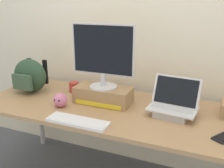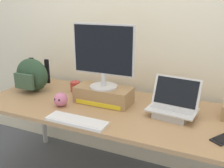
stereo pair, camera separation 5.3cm
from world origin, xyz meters
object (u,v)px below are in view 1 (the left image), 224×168
(toner_box_yellow, at_px, (103,95))
(messenger_backpack, at_px, (30,76))
(open_laptop, at_px, (173,108))
(plush_toy, at_px, (60,100))
(coffee_mug, at_px, (74,87))
(desktop_monitor, at_px, (103,55))
(cell_phone, at_px, (224,137))
(external_keyboard, at_px, (78,121))

(toner_box_yellow, xyz_separation_m, messenger_backpack, (-0.69, -0.01, 0.08))
(open_laptop, relative_size, plush_toy, 3.27)
(open_laptop, height_order, coffee_mug, open_laptop)
(toner_box_yellow, height_order, desktop_monitor, desktop_monitor)
(plush_toy, bearing_deg, messenger_backpack, 156.23)
(desktop_monitor, xyz_separation_m, messenger_backpack, (-0.69, -0.01, -0.24))
(plush_toy, bearing_deg, cell_phone, -1.39)
(cell_phone, bearing_deg, plush_toy, -147.58)
(toner_box_yellow, height_order, messenger_backpack, messenger_backpack)
(open_laptop, relative_size, coffee_mug, 2.67)
(open_laptop, relative_size, cell_phone, 2.10)
(desktop_monitor, distance_m, external_keyboard, 0.53)
(desktop_monitor, relative_size, messenger_backpack, 1.57)
(external_keyboard, distance_m, messenger_backpack, 0.79)
(toner_box_yellow, bearing_deg, coffee_mug, 158.56)
(cell_phone, relative_size, plush_toy, 1.56)
(desktop_monitor, relative_size, cell_phone, 2.94)
(external_keyboard, xyz_separation_m, cell_phone, (0.89, 0.16, -0.01))
(desktop_monitor, height_order, external_keyboard, desktop_monitor)
(external_keyboard, height_order, cell_phone, external_keyboard)
(desktop_monitor, height_order, open_laptop, desktop_monitor)
(open_laptop, height_order, plush_toy, open_laptop)
(coffee_mug, bearing_deg, desktop_monitor, -21.61)
(open_laptop, relative_size, external_keyboard, 0.82)
(toner_box_yellow, distance_m, open_laptop, 0.54)
(cell_phone, bearing_deg, toner_box_yellow, -160.49)
(messenger_backpack, xyz_separation_m, plush_toy, (0.43, -0.19, -0.09))
(coffee_mug, bearing_deg, open_laptop, -9.79)
(toner_box_yellow, relative_size, external_keyboard, 1.03)
(toner_box_yellow, height_order, cell_phone, toner_box_yellow)
(external_keyboard, bearing_deg, toner_box_yellow, 88.53)
(coffee_mug, relative_size, cell_phone, 0.79)
(external_keyboard, height_order, plush_toy, plush_toy)
(desktop_monitor, distance_m, coffee_mug, 0.50)
(desktop_monitor, bearing_deg, external_keyboard, -92.79)
(desktop_monitor, relative_size, plush_toy, 4.58)
(cell_phone, height_order, plush_toy, plush_toy)
(cell_phone, distance_m, plush_toy, 1.14)
(coffee_mug, distance_m, cell_phone, 1.27)
(open_laptop, xyz_separation_m, external_keyboard, (-0.55, -0.36, -0.04))
(messenger_backpack, bearing_deg, desktop_monitor, -0.51)
(desktop_monitor, height_order, messenger_backpack, desktop_monitor)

